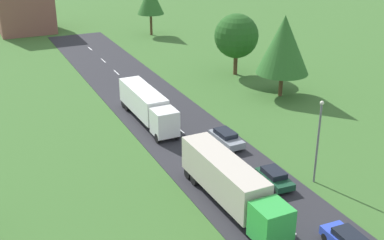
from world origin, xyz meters
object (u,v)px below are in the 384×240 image
Objects in this scene: lamppost_second at (318,138)px; truck_second at (231,183)px; truck_third at (147,105)px; distant_building at (24,5)px; tree_pine at (236,36)px; car_third at (274,177)px; tree_maple at (284,45)px; car_fourth at (226,138)px.

truck_second is at bearing -177.43° from lamppost_second.
truck_third is 52.89m from distant_building.
lamppost_second is 31.54m from tree_pine.
car_third is at bearing -74.55° from truck_third.
truck_third is 19.07m from tree_maple.
truck_second is 1.30× the size of tree_maple.
truck_third is 1.19× the size of tree_maple.
truck_second is at bearing -132.75° from tree_maple.
car_third is at bearing -125.62° from tree_maple.
car_fourth is at bearing 89.41° from car_third.
tree_pine reaches higher than car_fourth.
car_third is (4.97, -17.99, -1.29)m from truck_third.
car_fourth is 0.43× the size of tree_maple.
tree_pine is (17.73, 11.19, 3.54)m from truck_third.
car_fourth is 0.41× the size of distant_building.
distant_building is at bearing 95.76° from truck_third.
car_third is 0.46× the size of tree_pine.
truck_second is 1.09× the size of truck_third.
car_fourth is 0.50× the size of tree_pine.
tree_pine reaches higher than truck_second.
truck_third is 2.78× the size of car_fourth.
distant_building is at bearing 119.11° from tree_pine.
tree_maple is at bearing 63.30° from lamppost_second.
lamppost_second is 0.74× the size of tree_maple.
lamppost_second is at bearing -116.70° from tree_maple.
distant_building is (-5.30, 52.54, 2.88)m from truck_third.
truck_third is at bearing -147.74° from tree_pine.
tree_maple is (13.51, 18.86, 5.90)m from car_third.
car_fourth is at bearing -80.47° from distant_building.
distant_building reaches higher than truck_third.
car_third is at bearing 164.85° from lamppost_second.
truck_third is 1.15× the size of distant_building.
tree_pine is at bearing 73.00° from lamppost_second.
truck_third is 20.89m from lamppost_second.
lamppost_second is 0.87× the size of tree_pine.
truck_second is 35.56m from tree_pine.
car_fourth is at bearing 109.40° from lamppost_second.
distant_building reaches higher than car_third.
lamppost_second is at bearing 2.57° from truck_second.
tree_pine is at bearing 59.58° from truck_second.
lamppost_second reaches higher than truck_third.
car_third is 8.84m from car_fourth.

